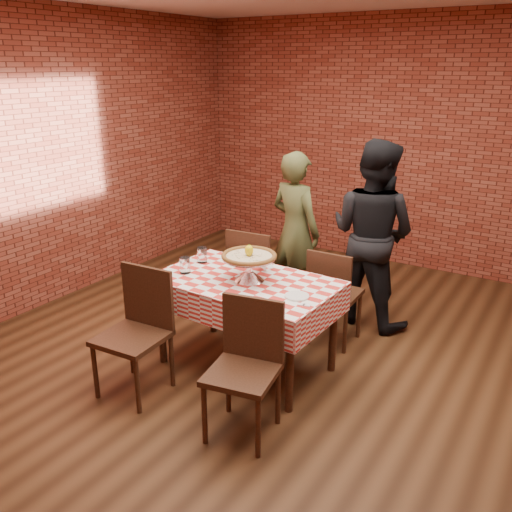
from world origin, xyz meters
name	(u,v)px	position (x,y,z in m)	size (l,w,h in m)	color
ground	(285,373)	(0.00, 0.00, 0.00)	(6.00, 6.00, 0.00)	black
back_wall	(413,145)	(0.00, 3.00, 1.45)	(5.50, 5.50, 0.00)	maroon
table	(246,324)	(-0.33, -0.06, 0.38)	(1.38, 0.83, 0.75)	#402315
tablecloth	(246,294)	(-0.33, -0.06, 0.64)	(1.41, 0.86, 0.24)	red
pizza_stand	(249,269)	(-0.30, -0.05, 0.85)	(0.42, 0.42, 0.19)	silver
pizza	(249,257)	(-0.30, -0.05, 0.95)	(0.42, 0.42, 0.03)	beige
lemon	(249,250)	(-0.30, -0.05, 1.00)	(0.07, 0.07, 0.09)	yellow
water_glass_left	(185,265)	(-0.82, -0.19, 0.82)	(0.08, 0.08, 0.13)	white
water_glass_right	(202,255)	(-0.85, 0.08, 0.82)	(0.08, 0.08, 0.13)	white
side_plate	(297,296)	(0.16, -0.14, 0.76)	(0.18, 0.18, 0.01)	white
sweetener_packet_a	(307,305)	(0.29, -0.23, 0.76)	(0.05, 0.04, 0.01)	white
sweetener_packet_b	(301,304)	(0.25, -0.24, 0.76)	(0.05, 0.04, 0.01)	white
condiment_caddy	(266,262)	(-0.31, 0.21, 0.82)	(0.09, 0.08, 0.13)	silver
chair_near_left	(132,336)	(-0.83, -0.81, 0.47)	(0.46, 0.46, 0.94)	#402315
chair_near_right	(242,373)	(0.12, -0.80, 0.46)	(0.43, 0.43, 0.91)	#402315
chair_far_left	(258,274)	(-0.71, 0.75, 0.46)	(0.44, 0.44, 0.93)	#402315
chair_far_right	(335,295)	(0.10, 0.72, 0.44)	(0.40, 0.40, 0.88)	#402315
diner_olive	(295,231)	(-0.58, 1.23, 0.78)	(0.57, 0.38, 1.57)	#464B27
diner_black	(372,234)	(0.19, 1.27, 0.86)	(0.84, 0.65, 1.73)	black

